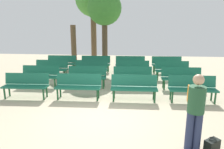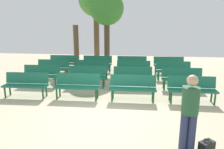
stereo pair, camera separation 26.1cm
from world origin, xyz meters
name	(u,v)px [view 2 (the right image)]	position (x,y,z in m)	size (l,w,h in m)	color
ground_plane	(98,118)	(0.00, 0.00, 0.00)	(24.00, 24.00, 0.00)	#BCAD8E
bench_r0_c0	(26,83)	(-2.95, 1.45, 0.50)	(1.62, 0.56, 0.87)	#19664C
bench_r0_c1	(78,84)	(-1.05, 1.54, 0.50)	(1.61, 0.53, 0.87)	#19664C
bench_r0_c2	(133,86)	(0.91, 1.58, 0.50)	(1.61, 0.52, 0.87)	#19664C
bench_r0_c3	(192,88)	(2.90, 1.67, 0.50)	(1.61, 0.51, 0.87)	#19664C
bench_r1_c0	(41,74)	(-3.05, 2.85, 0.50)	(1.61, 0.52, 0.87)	#19664C
bench_r1_c1	(87,75)	(-1.05, 2.93, 0.50)	(1.62, 0.56, 0.87)	#19664C
bench_r1_c2	(133,76)	(0.86, 3.03, 0.50)	(1.63, 0.58, 0.87)	#19664C
bench_r1_c3	(182,77)	(2.84, 3.07, 0.50)	(1.60, 0.49, 0.87)	#19664C
bench_r2_c0	(53,67)	(-3.12, 4.27, 0.50)	(1.61, 0.52, 0.87)	#19664C
bench_r2_c1	(92,68)	(-1.16, 4.37, 0.50)	(1.61, 0.52, 0.87)	#19664C
bench_r2_c2	(134,69)	(0.85, 4.47, 0.50)	(1.63, 0.58, 0.87)	#19664C
bench_r2_c3	(173,70)	(2.72, 4.54, 0.50)	(1.62, 0.54, 0.87)	#19664C
bench_r3_c0	(64,62)	(-3.12, 5.76, 0.50)	(1.62, 0.55, 0.87)	#19664C
bench_r3_c1	(97,63)	(-1.20, 5.82, 0.50)	(1.61, 0.52, 0.87)	#19664C
bench_r3_c2	(132,63)	(0.71, 5.89, 0.50)	(1.62, 0.54, 0.87)	#19664C
bench_r3_c3	(169,64)	(2.70, 5.97, 0.50)	(1.62, 0.57, 0.87)	#19664C
tree_0	(96,0)	(-1.89, 9.14, 4.13)	(2.37, 2.37, 5.41)	brown
tree_1	(107,10)	(-0.85, 7.13, 3.40)	(1.98, 1.98, 4.47)	#4C3A28
tree_2	(76,45)	(-2.86, 7.43, 1.27)	(0.33, 0.33, 2.53)	brown
visitor_with_backpack	(190,109)	(2.15, -1.27, 0.94)	(0.38, 0.55, 1.65)	navy
handbag	(207,147)	(2.54, -1.33, 0.13)	(0.36, 0.33, 0.29)	black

